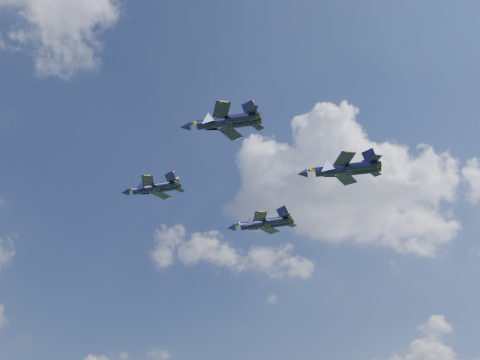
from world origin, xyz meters
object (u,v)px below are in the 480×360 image
at_px(jet_lead, 145,189).
at_px(jet_right, 254,224).
at_px(jet_left, 213,123).
at_px(jet_slot, 331,170).

bearing_deg(jet_lead, jet_right, -36.52).
distance_m(jet_lead, jet_right, 27.98).
xyz_separation_m(jet_left, jet_slot, (24.11, -4.81, -2.61)).
height_order(jet_lead, jet_right, jet_right).
bearing_deg(jet_right, jet_left, -173.36).
height_order(jet_lead, jet_slot, jet_lead).
xyz_separation_m(jet_right, jet_slot, (-5.91, -29.26, -0.97)).
xyz_separation_m(jet_lead, jet_slot, (22.02, -30.89, -1.40)).
relative_size(jet_lead, jet_slot, 0.87).
distance_m(jet_left, jet_slot, 24.72).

